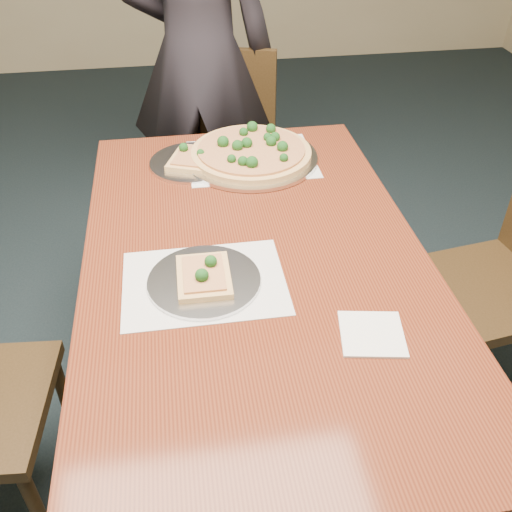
{
  "coord_description": "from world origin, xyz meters",
  "views": [
    {
      "loc": [
        -0.03,
        -0.87,
        1.67
      ],
      "look_at": [
        0.15,
        0.3,
        0.75
      ],
      "focal_mm": 40.0,
      "sensor_mm": 36.0,
      "label": 1
    }
  ],
  "objects": [
    {
      "name": "dining_table",
      "position": [
        0.15,
        0.3,
        0.66
      ],
      "size": [
        0.9,
        1.5,
        0.75
      ],
      "color": "#501D10",
      "rests_on": "ground"
    },
    {
      "name": "chair_far",
      "position": [
        0.18,
        1.39,
        0.52
      ],
      "size": [
        0.52,
        0.52,
        0.91
      ],
      "rotation": [
        0.0,
        0.0,
        -0.27
      ],
      "color": "black",
      "rests_on": "ground"
    },
    {
      "name": "diner",
      "position": [
        0.1,
        1.5,
        0.88
      ],
      "size": [
        0.71,
        0.54,
        1.75
      ],
      "primitive_type": "imported",
      "rotation": [
        0.0,
        0.0,
        2.94
      ],
      "color": "black",
      "rests_on": "ground"
    },
    {
      "name": "placemat_main",
      "position": [
        0.22,
        0.83,
        0.75
      ],
      "size": [
        0.42,
        0.32,
        0.0
      ],
      "primitive_type": "cube",
      "color": "white",
      "rests_on": "dining_table"
    },
    {
      "name": "placemat_near",
      "position": [
        0.01,
        0.21,
        0.75
      ],
      "size": [
        0.4,
        0.3,
        0.0
      ],
      "primitive_type": "cube",
      "color": "white",
      "rests_on": "dining_table"
    },
    {
      "name": "pizza_pan",
      "position": [
        0.22,
        0.83,
        0.77
      ],
      "size": [
        0.44,
        0.44,
        0.07
      ],
      "color": "silver",
      "rests_on": "dining_table"
    },
    {
      "name": "slice_plate_near",
      "position": [
        0.01,
        0.21,
        0.76
      ],
      "size": [
        0.28,
        0.28,
        0.06
      ],
      "color": "silver",
      "rests_on": "dining_table"
    },
    {
      "name": "slice_plate_far",
      "position": [
        0.02,
        0.83,
        0.76
      ],
      "size": [
        0.28,
        0.28,
        0.06
      ],
      "color": "silver",
      "rests_on": "dining_table"
    },
    {
      "name": "napkin",
      "position": [
        0.36,
        -0.02,
        0.75
      ],
      "size": [
        0.16,
        0.16,
        0.01
      ],
      "primitive_type": "cube",
      "rotation": [
        0.0,
        0.0,
        -0.17
      ],
      "color": "white",
      "rests_on": "dining_table"
    }
  ]
}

